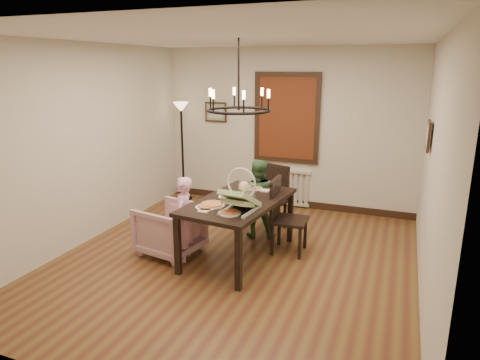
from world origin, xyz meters
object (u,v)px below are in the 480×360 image
Objects in this scene: seated_man at (257,205)px; chair_right at (290,216)px; elderly_woman at (183,226)px; drinking_glass at (247,197)px; armchair at (170,229)px; floor_lamp at (183,153)px; dining_table at (239,206)px; chair_far at (269,198)px; baby_bouncer at (240,197)px.

chair_right is at bearing 134.19° from seated_man.
elderly_woman reaches higher than drinking_glass.
seated_man reaches higher than drinking_glass.
chair_right is 1.36× the size of armchair.
floor_lamp reaches higher than drinking_glass.
dining_table is 1.85× the size of seated_man.
dining_table is 0.73m from chair_right.
seated_man is at bearing 55.77° from chair_right.
chair_right is at bearing 104.86° from elderly_woman.
baby_bouncer reaches higher than chair_far.
drinking_glass is at bearing 86.21° from seated_man.
elderly_woman is 1.69× the size of baby_bouncer.
floor_lamp is at bearing 55.46° from chair_right.
chair_right is at bearing 40.25° from dining_table.
chair_right is at bearing -32.85° from floor_lamp.
chair_far reaches higher than drinking_glass.
dining_table is at bearing -73.94° from chair_far.
chair_far is 1.67m from armchair.
chair_far is 0.89m from chair_right.
drinking_glass is (-0.05, 0.39, -0.12)m from baby_bouncer.
baby_bouncer reaches higher than dining_table.
chair_far is at bearing -115.84° from seated_man.
baby_bouncer is at bearing 150.69° from chair_right.
drinking_glass is at bearing 111.85° from armchair.
armchair is 6.11× the size of drinking_glass.
dining_table is at bearing 119.18° from baby_bouncer.
elderly_woman is at bearing -144.92° from dining_table.
chair_right is (0.59, 0.39, -0.19)m from dining_table.
chair_far is 1.19m from drinking_glass.
floor_lamp is (-1.98, 0.89, 0.40)m from chair_far.
elderly_woman is 2.70m from floor_lamp.
seated_man is 0.54× the size of floor_lamp.
seated_man is 1.77× the size of baby_bouncer.
dining_table is at bearing 102.32° from elderly_woman.
chair_far reaches higher than seated_man.
chair_far is 0.97× the size of chair_right.
drinking_glass is at bearing 129.62° from chair_right.
floor_lamp reaches higher than chair_right.
baby_bouncer is (-0.41, -0.79, 0.46)m from chair_right.
baby_bouncer is (0.81, -0.06, 0.51)m from elderly_woman.
seated_man is 1.28m from baby_bouncer.
armchair is 1.17m from drinking_glass.
chair_right reaches higher than seated_man.
armchair is at bearing -129.36° from elderly_woman.
seated_man is (-0.08, -0.34, -0.02)m from chair_far.
floor_lamp reaches higher than chair_far.
drinking_glass is 0.07× the size of floor_lamp.
armchair is 1.38× the size of baby_bouncer.
chair_right is at bearing 122.81° from armchair.
chair_far reaches higher than dining_table.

